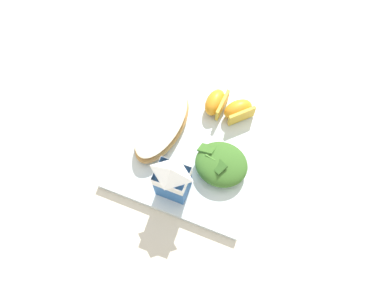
% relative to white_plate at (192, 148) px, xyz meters
% --- Properties ---
extents(ground, '(3.00, 3.00, 0.00)m').
position_rel_white_plate_xyz_m(ground, '(0.00, 0.00, -0.01)').
color(ground, beige).
extents(white_plate, '(0.28, 0.28, 0.02)m').
position_rel_white_plate_xyz_m(white_plate, '(0.00, 0.00, 0.00)').
color(white_plate, silver).
rests_on(white_plate, ground).
extents(cheesy_pizza_bread, '(0.10, 0.18, 0.04)m').
position_rel_white_plate_xyz_m(cheesy_pizza_bread, '(0.07, -0.01, 0.03)').
color(cheesy_pizza_bread, tan).
rests_on(cheesy_pizza_bread, white_plate).
extents(green_salad_pile, '(0.10, 0.09, 0.05)m').
position_rel_white_plate_xyz_m(green_salad_pile, '(-0.07, 0.02, 0.03)').
color(green_salad_pile, '#3D7028').
rests_on(green_salad_pile, white_plate).
extents(milk_carton, '(0.06, 0.05, 0.11)m').
position_rel_white_plate_xyz_m(milk_carton, '(-0.00, 0.09, 0.07)').
color(milk_carton, '#23569E').
rests_on(milk_carton, white_plate).
extents(orange_wedge_front, '(0.07, 0.07, 0.04)m').
position_rel_white_plate_xyz_m(orange_wedge_front, '(-0.06, -0.10, 0.03)').
color(orange_wedge_front, orange).
rests_on(orange_wedge_front, white_plate).
extents(orange_wedge_middle, '(0.04, 0.06, 0.04)m').
position_rel_white_plate_xyz_m(orange_wedge_middle, '(-0.01, -0.10, 0.03)').
color(orange_wedge_middle, orange).
rests_on(orange_wedge_middle, white_plate).
extents(paper_napkin, '(0.12, 0.12, 0.00)m').
position_rel_white_plate_xyz_m(paper_napkin, '(0.08, -0.20, -0.01)').
color(paper_napkin, white).
rests_on(paper_napkin, ground).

